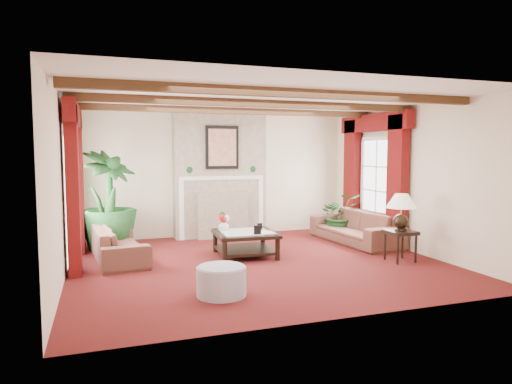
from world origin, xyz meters
name	(u,v)px	position (x,y,z in m)	size (l,w,h in m)	color
floor	(258,262)	(0.00, 0.00, 0.00)	(6.00, 6.00, 0.00)	#410B0E
ceiling	(258,100)	(0.00, 0.00, 2.70)	(6.00, 6.00, 0.00)	white
back_wall	(218,175)	(0.00, 2.75, 1.35)	(6.00, 0.02, 2.70)	beige
left_wall	(62,187)	(-3.00, 0.00, 1.35)	(0.02, 5.50, 2.70)	beige
right_wall	(410,179)	(3.00, 0.00, 1.35)	(0.02, 5.50, 2.70)	beige
ceiling_beams	(258,104)	(0.00, 0.00, 2.64)	(6.00, 3.00, 0.12)	#3C2113
fireplace	(219,113)	(0.00, 2.55, 2.70)	(2.00, 0.52, 2.70)	tan
french_door_left	(67,135)	(-2.97, 1.00, 2.13)	(0.10, 1.10, 2.16)	white
french_door_right	(378,139)	(2.97, 1.00, 2.13)	(0.10, 1.10, 2.16)	white
curtains_left	(73,109)	(-2.86, 1.00, 2.55)	(0.20, 2.40, 2.55)	#540B0B
curtains_right	(374,118)	(2.86, 1.00, 2.55)	(0.20, 2.40, 2.55)	#540B0B
sofa_left	(118,238)	(-2.21, 0.97, 0.38)	(0.76, 1.99, 0.76)	#3C101C
sofa_right	(355,222)	(2.44, 0.97, 0.43)	(0.81, 2.25, 0.86)	#3C101C
potted_palm	(109,222)	(-2.35, 1.92, 0.53)	(2.06, 2.10, 1.06)	black
small_plant	(339,220)	(2.47, 1.66, 0.37)	(1.00, 1.08, 0.75)	black
coffee_table	(245,244)	(-0.06, 0.54, 0.22)	(1.06, 1.06, 0.43)	black
side_table	(400,246)	(2.32, -0.69, 0.26)	(0.45, 0.45, 0.53)	black
ottoman	(221,281)	(-1.03, -1.52, 0.19)	(0.64, 0.64, 0.37)	#A49AAF
table_lamp	(401,212)	(2.32, -0.69, 0.85)	(0.51, 0.51, 0.64)	black
flower_vase	(224,225)	(-0.37, 0.83, 0.53)	(0.22, 0.23, 0.19)	silver
book	(261,225)	(0.15, 0.26, 0.59)	(0.23, 0.02, 0.31)	black
photo_frame_a	(257,230)	(0.06, 0.20, 0.51)	(0.12, 0.02, 0.16)	black
photo_frame_b	(260,227)	(0.26, 0.66, 0.49)	(0.10, 0.02, 0.13)	black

